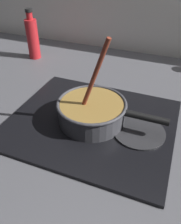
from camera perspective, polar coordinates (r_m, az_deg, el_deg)
name	(u,v)px	position (r m, az deg, el deg)	size (l,w,h in m)	color
ground	(83,143)	(0.78, -1.95, -7.45)	(2.40, 1.60, 0.04)	#4C4C51
backsplash_wall	(143,0)	(1.34, 12.68, 25.20)	(2.40, 0.02, 0.55)	silver
hob_plate	(91,122)	(0.82, 0.00, -2.37)	(0.56, 0.48, 0.01)	black
burner_ring	(91,119)	(0.81, 0.00, -1.82)	(0.19, 0.19, 0.01)	#592D0C
spare_burner	(139,132)	(0.78, 11.79, -4.73)	(0.17, 0.17, 0.01)	#262628
cooking_pan	(91,111)	(0.79, 0.12, 0.32)	(0.37, 0.24, 0.31)	#38383D
sauce_bottle	(33,38)	(1.31, -13.94, 17.17)	(0.06, 0.06, 0.25)	red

